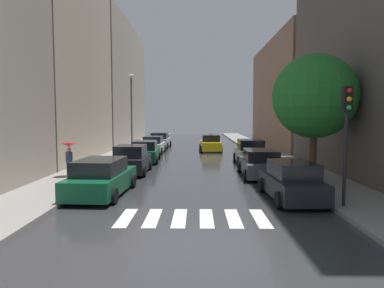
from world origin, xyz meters
TOP-DOWN VIEW (x-y plane):
  - ground_plane at (0.00, 24.00)m, footprint 28.00×72.00m
  - sidewalk_left at (-6.50, 24.00)m, footprint 3.00×72.00m
  - sidewalk_right at (6.50, 24.00)m, footprint 3.00×72.00m
  - crosswalk_stripes at (0.00, 2.65)m, footprint 4.95×2.20m
  - building_left_mid at (-11.00, 17.85)m, footprint 6.00×13.08m
  - building_left_far at (-11.00, 35.18)m, footprint 6.00×20.51m
  - building_right_mid at (11.00, 30.76)m, footprint 6.00×20.33m
  - parked_car_left_nearest at (-3.99, 6.02)m, footprint 2.35×4.85m
  - parked_car_left_second at (-3.80, 11.82)m, footprint 2.10×4.04m
  - parked_car_left_third at (-3.75, 17.09)m, footprint 2.25×4.52m
  - parked_car_left_fourth at (-3.93, 23.37)m, footprint 2.08×4.05m
  - parked_car_left_fifth at (-3.95, 29.35)m, footprint 2.25×4.15m
  - parked_car_right_nearest at (3.98, 5.30)m, footprint 2.11×4.37m
  - parked_car_right_second at (3.70, 10.89)m, footprint 2.26×4.74m
  - parked_car_right_third at (3.96, 16.31)m, footprint 2.14×4.01m
  - taxi_midroad at (1.43, 25.28)m, footprint 2.17×4.40m
  - pedestrian_foreground at (-6.79, 9.83)m, footprint 0.91×0.91m
  - street_tree_right at (6.04, 9.01)m, footprint 4.22×4.22m
  - traffic_light_right_corner at (5.45, 3.72)m, footprint 0.30×0.42m
  - lamp_post_left at (-5.55, 21.36)m, footprint 0.60×0.28m

SIDE VIEW (x-z plane):
  - ground_plane at x=0.00m, z-range -0.04..0.00m
  - crosswalk_stripes at x=0.00m, z-range 0.00..0.01m
  - sidewalk_left at x=-6.50m, z-range 0.00..0.15m
  - sidewalk_right at x=6.50m, z-range 0.00..0.15m
  - parked_car_right_second at x=3.70m, z-range -0.04..1.50m
  - parked_car_left_fourth at x=-3.93m, z-range -0.05..1.53m
  - parked_car_right_nearest at x=3.98m, z-range -0.05..1.54m
  - parked_car_left_nearest at x=-3.99m, z-range -0.05..1.55m
  - parked_car_left_third at x=-3.75m, z-range -0.05..1.55m
  - taxi_midroad at x=1.43m, z-range -0.14..1.67m
  - parked_car_left_fifth at x=-3.95m, z-range -0.05..1.59m
  - parked_car_left_second at x=-3.80m, z-range -0.06..1.64m
  - parked_car_right_third at x=3.96m, z-range -0.06..1.69m
  - pedestrian_foreground at x=-6.79m, z-range 0.53..2.37m
  - traffic_light_right_corner at x=5.45m, z-range 1.14..5.44m
  - lamp_post_left at x=-5.55m, z-range 0.68..7.53m
  - street_tree_right at x=6.04m, z-range 1.21..7.58m
  - building_right_mid at x=11.00m, z-range 0.00..11.67m
  - building_left_far at x=-11.00m, z-range 0.00..14.66m
  - building_left_mid at x=-11.00m, z-range 0.00..14.95m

